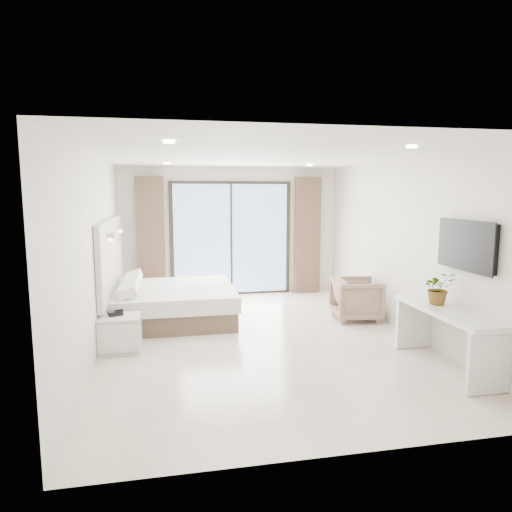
% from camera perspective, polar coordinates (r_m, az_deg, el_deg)
% --- Properties ---
extents(ground, '(6.20, 6.20, 0.00)m').
position_cam_1_polar(ground, '(6.95, 0.60, -10.37)').
color(ground, beige).
rests_on(ground, ground).
extents(room_shell, '(4.62, 6.22, 2.72)m').
position_cam_1_polar(room_shell, '(7.43, -2.25, 3.30)').
color(room_shell, silver).
rests_on(room_shell, ground).
extents(bed, '(2.05, 1.95, 0.71)m').
position_cam_1_polar(bed, '(7.98, -10.45, -5.81)').
color(bed, brown).
rests_on(bed, ground).
extents(nightstand, '(0.56, 0.46, 0.50)m').
position_cam_1_polar(nightstand, '(6.65, -16.61, -9.30)').
color(nightstand, silver).
rests_on(nightstand, ground).
extents(phone, '(0.22, 0.20, 0.06)m').
position_cam_1_polar(phone, '(6.63, -17.18, -6.84)').
color(phone, black).
rests_on(phone, nightstand).
extents(console_desk, '(0.53, 1.70, 0.77)m').
position_cam_1_polar(console_desk, '(6.19, 22.79, -7.86)').
color(console_desk, silver).
rests_on(console_desk, ground).
extents(plant, '(0.45, 0.49, 0.33)m').
position_cam_1_polar(plant, '(6.28, 21.85, -4.14)').
color(plant, '#33662D').
rests_on(plant, console_desk).
extents(armchair, '(0.80, 0.84, 0.79)m').
position_cam_1_polar(armchair, '(8.08, 12.48, -5.02)').
color(armchair, '#9C7D66').
rests_on(armchair, ground).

